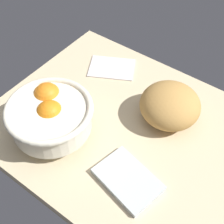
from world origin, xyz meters
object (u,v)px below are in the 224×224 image
napkin_folded (112,67)px  napkin_spare (128,179)px  bread_loaf (170,105)px  fruit_bowl (50,115)px

napkin_folded → napkin_spare: (-25.28, 28.12, 0.26)cm
bread_loaf → fruit_bowl: bearing=45.4°
bread_loaf → napkin_folded: bearing=-16.0°
fruit_bowl → bread_loaf: 29.60cm
fruit_bowl → bread_loaf: size_ratio=1.36×
fruit_bowl → napkin_spare: bearing=178.9°
fruit_bowl → napkin_folded: bearing=-85.1°
bread_loaf → napkin_folded: bread_loaf is taller
bread_loaf → napkin_spare: size_ratio=1.07×
napkin_folded → napkin_spare: size_ratio=0.92×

